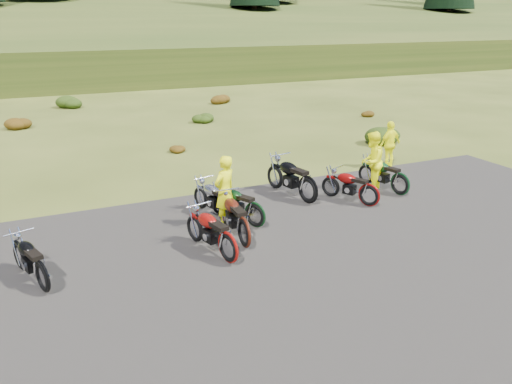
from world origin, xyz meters
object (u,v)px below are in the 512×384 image
motorcycle_7 (399,196)px  person_middle (225,193)px  motorcycle_0 (45,293)px  motorcycle_3 (228,224)px

motorcycle_7 → person_middle: (-5.73, -0.03, 0.95)m
motorcycle_0 → motorcycle_3: bearing=-87.8°
person_middle → motorcycle_3: bearing=-157.6°
motorcycle_0 → motorcycle_3: (4.62, 1.78, 0.00)m
person_middle → motorcycle_7: bearing=153.3°
motorcycle_3 → person_middle: size_ratio=1.03×
motorcycle_0 → motorcycle_7: (10.20, 1.64, 0.00)m
motorcycle_3 → motorcycle_7: 5.59m
motorcycle_3 → person_middle: bearing=124.5°
motorcycle_7 → person_middle: person_middle is taller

